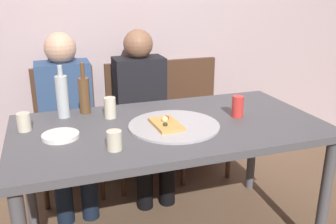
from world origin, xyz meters
The scene contains 16 objects.
back_wall centered at (0.00, 1.03, 1.30)m, with size 6.00×0.10×2.60m, color #B29EA3.
dining_table centered at (0.00, 0.00, 0.67)m, with size 1.67×0.87×0.74m.
pizza_tray centered at (0.01, -0.04, 0.75)m, with size 0.49×0.49×0.01m, color #ADADB2.
pizza_slice_last centered at (-0.04, -0.04, 0.76)m, with size 0.14×0.23×0.05m.
wine_bottle centered at (-0.41, 0.34, 0.85)m, with size 0.06×0.06×0.30m.
beer_bottle centered at (-0.53, 0.31, 0.87)m, with size 0.07×0.07×0.30m.
tumbler_near centered at (-0.35, -0.23, 0.79)m, with size 0.07×0.07×0.09m, color beige.
tumbler_far centered at (-0.74, 0.15, 0.79)m, with size 0.07×0.07×0.10m, color beige.
wine_glass centered at (-0.28, 0.21, 0.80)m, with size 0.07×0.07×0.12m, color beige.
soda_can centered at (0.41, -0.01, 0.80)m, with size 0.07×0.07×0.12m, color red.
plate_stack centered at (-0.57, -0.01, 0.75)m, with size 0.18×0.18×0.02m, color white.
chair_left centered at (-0.50, 0.84, 0.51)m, with size 0.44×0.44×0.90m.
chair_middle centered at (0.03, 0.84, 0.51)m, with size 0.44×0.44×0.90m.
chair_right centered at (0.50, 0.84, 0.51)m, with size 0.44×0.44×0.90m.
guest_in_sweater centered at (-0.50, 0.68, 0.64)m, with size 0.36×0.56×1.17m.
guest_in_beanie centered at (0.03, 0.68, 0.64)m, with size 0.36×0.56×1.17m.
Camera 1 is at (-0.61, -1.77, 1.45)m, focal length 39.33 mm.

